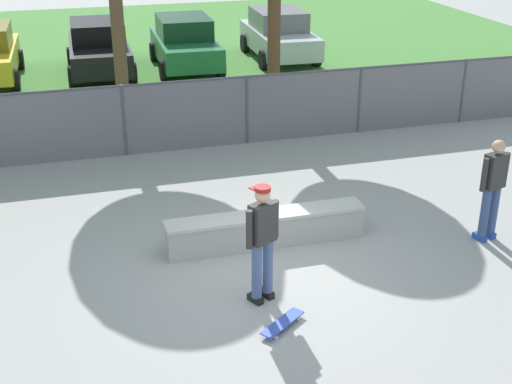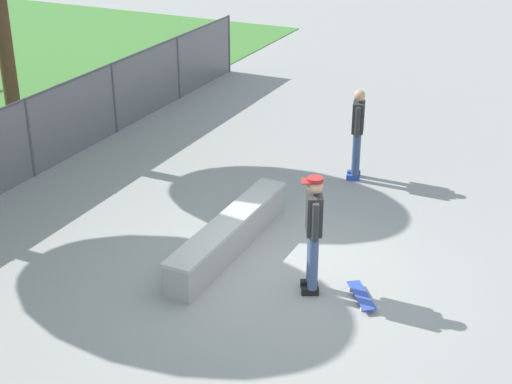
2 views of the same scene
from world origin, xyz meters
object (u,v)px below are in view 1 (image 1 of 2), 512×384
object	(u,v)px
concrete_ledge	(266,229)
car_silver	(279,34)
car_black	(99,48)
bystander	(493,186)
skateboard	(282,323)
car_green	(185,43)
skateboarder	(262,238)

from	to	relation	value
concrete_ledge	car_silver	xyz separation A→B (m)	(4.35, 12.79, 0.55)
car_black	bystander	distance (m)	14.36
car_black	skateboard	bearing A→B (deg)	-85.22
skateboard	bystander	xyz separation A→B (m)	(4.21, 1.54, 0.94)
car_silver	bystander	xyz separation A→B (m)	(-0.63, -13.67, 0.17)
concrete_ledge	car_black	bearing A→B (deg)	97.95
car_black	car_silver	bearing A→B (deg)	3.65
car_silver	skateboard	bearing A→B (deg)	-107.64
car_black	car_green	size ratio (longest dim) A/B	1.00
skateboard	bystander	size ratio (longest dim) A/B	0.42
skateboard	car_silver	distance (m)	15.98
concrete_ledge	skateboarder	bearing A→B (deg)	-108.73
concrete_ledge	bystander	size ratio (longest dim) A/B	1.89
car_black	car_silver	size ratio (longest dim) A/B	1.00
concrete_ledge	skateboarder	distance (m)	1.90
car_green	car_black	bearing A→B (deg)	179.27
skateboarder	skateboard	size ratio (longest dim) A/B	2.42
car_green	bystander	distance (m)	13.53
skateboard	car_silver	world-z (taller)	car_silver
concrete_ledge	skateboarder	world-z (taller)	skateboarder
skateboard	skateboarder	bearing A→B (deg)	95.30
skateboard	car_green	bearing A→B (deg)	84.20
skateboarder	skateboard	distance (m)	1.22
skateboard	car_silver	size ratio (longest dim) A/B	0.18
car_green	concrete_ledge	bearing A→B (deg)	-94.66
skateboarder	car_silver	world-z (taller)	skateboarder
concrete_ledge	car_black	xyz separation A→B (m)	(-1.73, 12.41, 0.55)
car_silver	concrete_ledge	bearing A→B (deg)	-108.76
skateboard	car_black	distance (m)	14.90
concrete_ledge	skateboarder	size ratio (longest dim) A/B	1.87
car_silver	car_green	bearing A→B (deg)	-172.78
skateboard	concrete_ledge	bearing A→B (deg)	78.48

